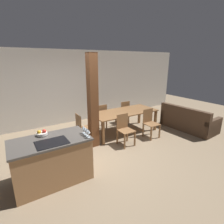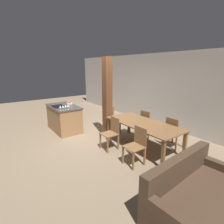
# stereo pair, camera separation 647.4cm
# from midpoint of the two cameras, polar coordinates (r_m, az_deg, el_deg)

# --- Properties ---
(ground_plane) EXTENTS (16.00, 16.00, 0.00)m
(ground_plane) POSITION_cam_midpoint_polar(r_m,az_deg,el_deg) (4.13, -47.88, -23.01)
(ground_plane) COLOR #847056
(wall_back) EXTENTS (11.20, 0.08, 2.70)m
(wall_back) POSITION_cam_midpoint_polar(r_m,az_deg,el_deg) (6.06, -44.46, 3.06)
(wall_back) COLOR beige
(wall_back) RESTS_ON ground_plane
(kitchen_island) EXTENTS (1.45, 0.81, 0.90)m
(kitchen_island) POSITION_cam_midpoint_polar(r_m,az_deg,el_deg) (4.11, -69.63, -21.45)
(kitchen_island) COLOR #9E7047
(kitchen_island) RESTS_ON ground_plane
(fruit_bowl) EXTENTS (0.21, 0.21, 0.11)m
(fruit_bowl) POSITION_cam_midpoint_polar(r_m,az_deg,el_deg) (4.16, -70.23, -13.64)
(fruit_bowl) COLOR silver
(fruit_bowl) RESTS_ON kitchen_island
(wine_glass_near) EXTENTS (0.07, 0.07, 0.17)m
(wine_glass_near) POSITION_cam_midpoint_polar(r_m,az_deg,el_deg) (3.25, -66.68, -16.67)
(wine_glass_near) COLOR silver
(wine_glass_near) RESTS_ON kitchen_island
(wine_glass_middle) EXTENTS (0.07, 0.07, 0.17)m
(wine_glass_middle) POSITION_cam_midpoint_polar(r_m,az_deg,el_deg) (3.31, -65.89, -16.02)
(wine_glass_middle) COLOR silver
(wine_glass_middle) RESTS_ON kitchen_island
(wine_glass_far) EXTENTS (0.07, 0.07, 0.17)m
(wine_glass_far) POSITION_cam_midpoint_polar(r_m,az_deg,el_deg) (3.37, -65.14, -15.38)
(wine_glass_far) COLOR silver
(wine_glass_far) RESTS_ON kitchen_island
(wine_glass_end) EXTENTS (0.07, 0.07, 0.17)m
(wine_glass_end) POSITION_cam_midpoint_polar(r_m,az_deg,el_deg) (3.43, -64.42, -14.76)
(wine_glass_end) COLOR silver
(wine_glass_end) RESTS_ON kitchen_island
(dining_table) EXTENTS (2.18, 0.96, 0.73)m
(dining_table) POSITION_cam_midpoint_polar(r_m,az_deg,el_deg) (4.19, -29.22, -8.45)
(dining_table) COLOR brown
(dining_table) RESTS_ON ground_plane
(dining_chair_near_left) EXTENTS (0.40, 0.40, 0.88)m
(dining_chair_near_left) POSITION_cam_midpoint_polar(r_m,az_deg,el_deg) (3.66, -35.91, -16.49)
(dining_chair_near_left) COLOR brown
(dining_chair_near_left) RESTS_ON ground_plane
(dining_chair_near_right) EXTENTS (0.40, 0.40, 0.88)m
(dining_chair_near_right) POSITION_cam_midpoint_polar(r_m,az_deg,el_deg) (3.67, -20.17, -14.01)
(dining_chair_near_right) COLOR brown
(dining_chair_near_right) RESTS_ON ground_plane
(dining_chair_far_left) EXTENTS (0.40, 0.40, 0.88)m
(dining_chair_far_left) POSITION_cam_midpoint_polar(r_m,az_deg,el_deg) (4.93, -35.20, -8.12)
(dining_chair_far_left) COLOR brown
(dining_chair_far_left) RESTS_ON ground_plane
(dining_chair_far_right) EXTENTS (0.40, 0.40, 0.88)m
(dining_chair_far_right) POSITION_cam_midpoint_polar(r_m,az_deg,el_deg) (4.94, -23.84, -6.36)
(dining_chair_far_right) COLOR brown
(dining_chair_far_right) RESTS_ON ground_plane
(dining_chair_head_end) EXTENTS (0.40, 0.40, 0.88)m
(dining_chair_head_end) POSITION_cam_midpoint_polar(r_m,az_deg,el_deg) (4.49, -48.13, -13.07)
(dining_chair_head_end) COLOR brown
(dining_chair_head_end) RESTS_ON ground_plane
(couch) EXTENTS (0.98, 1.82, 0.83)m
(couch) POSITION_cam_midpoint_polar(r_m,az_deg,el_deg) (4.12, 3.43, -12.48)
(couch) COLOR #473323
(couch) RESTS_ON ground_plane
(timber_post) EXTENTS (0.23, 0.23, 2.52)m
(timber_post) POSITION_cam_midpoint_polar(r_m,az_deg,el_deg) (3.89, -48.93, -4.41)
(timber_post) COLOR brown
(timber_post) RESTS_ON ground_plane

